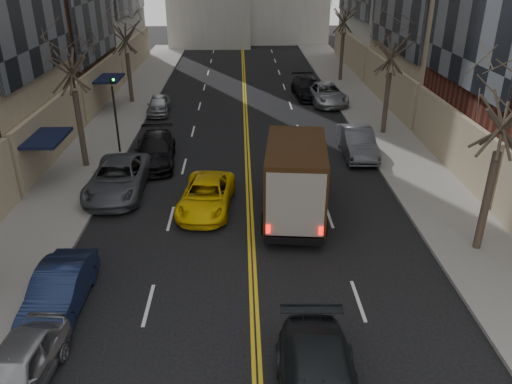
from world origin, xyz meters
TOP-DOWN VIEW (x-y plane):
  - sidewalk_left at (-9.00, 27.00)m, footprint 4.00×66.00m
  - sidewalk_right at (9.00, 27.00)m, footprint 4.00×66.00m
  - tree_lf_mid at (-8.80, 20.00)m, footprint 3.20×3.20m
  - tree_lf_far at (-8.80, 33.00)m, footprint 3.20×3.20m
  - tree_rt_near at (8.80, 11.00)m, footprint 3.20×3.20m
  - tree_rt_mid at (8.80, 25.00)m, footprint 3.20×3.20m
  - tree_rt_far at (8.80, 40.00)m, footprint 3.20×3.20m
  - traffic_signal at (-7.39, 22.00)m, footprint 0.29×0.26m
  - ups_truck at (1.95, 14.16)m, footprint 3.13×6.64m
  - taxi at (-1.95, 14.88)m, footprint 2.68×4.99m
  - pedestrian at (1.92, 14.91)m, footprint 0.50×0.67m
  - parked_lf_a at (-6.30, 4.55)m, footprint 1.93×4.13m
  - parked_lf_b at (-6.30, 7.98)m, footprint 1.50×4.22m
  - parked_lf_c at (-6.30, 16.72)m, footprint 2.61×5.59m
  - parked_lf_d at (-5.10, 20.54)m, footprint 2.54×5.36m
  - parked_lf_e at (-6.30, 30.20)m, footprint 1.68×3.83m
  - parked_rt_a at (6.30, 21.36)m, footprint 1.75×4.83m
  - parked_rt_b at (6.30, 32.52)m, footprint 3.04×5.69m
  - parked_rt_c at (5.10, 34.55)m, footprint 2.47×5.35m

SIDE VIEW (x-z plane):
  - sidewalk_left at x=-9.00m, z-range 0.00..0.15m
  - sidewalk_right at x=9.00m, z-range 0.00..0.15m
  - parked_lf_e at x=-6.30m, z-range 0.00..1.28m
  - taxi at x=-1.95m, z-range 0.00..1.33m
  - parked_lf_a at x=-6.30m, z-range 0.00..1.37m
  - parked_lf_b at x=-6.30m, z-range 0.00..1.39m
  - parked_lf_d at x=-5.10m, z-range 0.00..1.51m
  - parked_rt_c at x=5.10m, z-range 0.00..1.51m
  - parked_rt_b at x=6.30m, z-range 0.00..1.52m
  - parked_lf_c at x=-6.30m, z-range 0.00..1.55m
  - parked_rt_a at x=6.30m, z-range 0.00..1.58m
  - pedestrian at x=1.92m, z-range 0.00..1.67m
  - ups_truck at x=1.95m, z-range 0.01..3.53m
  - traffic_signal at x=-7.39m, z-range 0.47..5.17m
  - tree_lf_far at x=-8.80m, z-range 1.97..10.08m
  - tree_rt_mid at x=8.80m, z-range 2.01..10.33m
  - tree_rt_near at x=8.80m, z-range 2.10..10.81m
  - tree_lf_mid at x=-8.80m, z-range 2.14..11.05m
  - tree_rt_far at x=8.80m, z-range 2.19..11.29m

